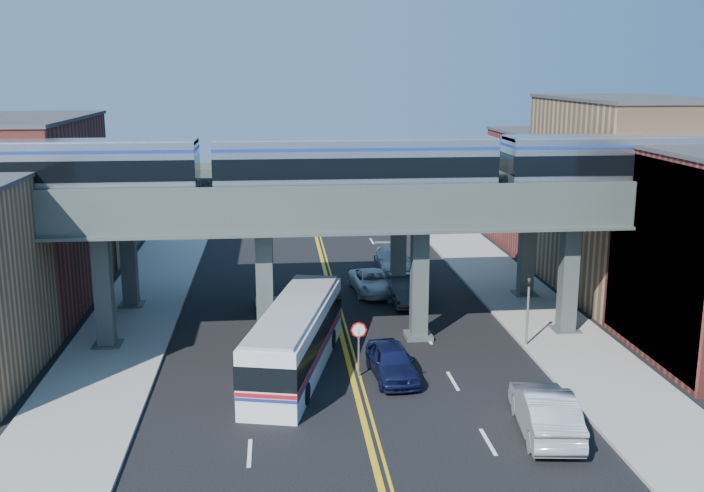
{
  "coord_description": "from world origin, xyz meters",
  "views": [
    {
      "loc": [
        -3.34,
        -30.74,
        13.8
      ],
      "look_at": [
        0.41,
        7.23,
        5.22
      ],
      "focal_mm": 40.0,
      "sensor_mm": 36.0,
      "label": 1
    }
  ],
  "objects_px": {
    "car_lane_b": "(405,289)",
    "transit_train": "(355,166)",
    "transit_bus": "(296,339)",
    "car_lane_c": "(372,282)",
    "stop_sign": "(359,340)",
    "car_parked_curb": "(545,411)",
    "traffic_signal": "(528,304)",
    "car_lane_d": "(394,261)",
    "car_lane_a": "(392,361)"
  },
  "relations": [
    {
      "from": "transit_train",
      "to": "traffic_signal",
      "type": "height_order",
      "value": "transit_train"
    },
    {
      "from": "car_lane_c",
      "to": "car_parked_curb",
      "type": "xyz_separation_m",
      "value": [
        4.24,
        -20.25,
        0.22
      ]
    },
    {
      "from": "traffic_signal",
      "to": "car_lane_c",
      "type": "relative_size",
      "value": 0.82
    },
    {
      "from": "transit_bus",
      "to": "car_lane_c",
      "type": "xyz_separation_m",
      "value": [
        5.19,
        12.81,
        -0.85
      ]
    },
    {
      "from": "car_lane_b",
      "to": "transit_bus",
      "type": "bearing_deg",
      "value": -123.89
    },
    {
      "from": "car_lane_d",
      "to": "transit_bus",
      "type": "bearing_deg",
      "value": -112.72
    },
    {
      "from": "transit_train",
      "to": "traffic_signal",
      "type": "distance_m",
      "value": 11.12
    },
    {
      "from": "transit_train",
      "to": "stop_sign",
      "type": "bearing_deg",
      "value": -93.96
    },
    {
      "from": "stop_sign",
      "to": "car_lane_a",
      "type": "relative_size",
      "value": 0.57
    },
    {
      "from": "stop_sign",
      "to": "car_parked_curb",
      "type": "bearing_deg",
      "value": -44.45
    },
    {
      "from": "stop_sign",
      "to": "car_parked_curb",
      "type": "height_order",
      "value": "stop_sign"
    },
    {
      "from": "car_lane_c",
      "to": "transit_train",
      "type": "bearing_deg",
      "value": -108.03
    },
    {
      "from": "transit_bus",
      "to": "car_parked_curb",
      "type": "distance_m",
      "value": 12.04
    },
    {
      "from": "transit_train",
      "to": "car_lane_d",
      "type": "distance_m",
      "value": 16.44
    },
    {
      "from": "car_parked_curb",
      "to": "car_lane_b",
      "type": "bearing_deg",
      "value": -74.99
    },
    {
      "from": "transit_train",
      "to": "car_parked_curb",
      "type": "height_order",
      "value": "transit_train"
    },
    {
      "from": "stop_sign",
      "to": "car_lane_d",
      "type": "relative_size",
      "value": 0.45
    },
    {
      "from": "traffic_signal",
      "to": "car_lane_d",
      "type": "distance_m",
      "value": 16.28
    },
    {
      "from": "car_lane_b",
      "to": "car_lane_c",
      "type": "height_order",
      "value": "car_lane_b"
    },
    {
      "from": "transit_bus",
      "to": "stop_sign",
      "type": "bearing_deg",
      "value": -95.7
    },
    {
      "from": "car_lane_c",
      "to": "car_lane_d",
      "type": "bearing_deg",
      "value": 60.64
    },
    {
      "from": "car_lane_b",
      "to": "transit_train",
      "type": "bearing_deg",
      "value": -120.25
    },
    {
      "from": "stop_sign",
      "to": "traffic_signal",
      "type": "xyz_separation_m",
      "value": [
        8.9,
        3.0,
        0.54
      ]
    },
    {
      "from": "car_lane_d",
      "to": "car_parked_curb",
      "type": "distance_m",
      "value": 25.14
    },
    {
      "from": "stop_sign",
      "to": "car_lane_b",
      "type": "relative_size",
      "value": 0.53
    },
    {
      "from": "traffic_signal",
      "to": "car_parked_curb",
      "type": "distance_m",
      "value": 9.83
    },
    {
      "from": "transit_train",
      "to": "car_parked_curb",
      "type": "relative_size",
      "value": 7.83
    },
    {
      "from": "transit_bus",
      "to": "traffic_signal",
      "type": "bearing_deg",
      "value": -66.89
    },
    {
      "from": "traffic_signal",
      "to": "car_parked_curb",
      "type": "bearing_deg",
      "value": -103.81
    },
    {
      "from": "traffic_signal",
      "to": "car_lane_c",
      "type": "distance_m",
      "value": 12.74
    },
    {
      "from": "car_lane_a",
      "to": "transit_train",
      "type": "bearing_deg",
      "value": 97.65
    },
    {
      "from": "transit_bus",
      "to": "car_lane_a",
      "type": "xyz_separation_m",
      "value": [
        4.36,
        -1.29,
        -0.76
      ]
    },
    {
      "from": "transit_bus",
      "to": "car_lane_d",
      "type": "height_order",
      "value": "transit_bus"
    },
    {
      "from": "car_lane_d",
      "to": "car_lane_c",
      "type": "bearing_deg",
      "value": -114.15
    },
    {
      "from": "transit_train",
      "to": "car_lane_a",
      "type": "relative_size",
      "value": 9.39
    },
    {
      "from": "car_lane_a",
      "to": "traffic_signal",
      "type": "bearing_deg",
      "value": 19.43
    },
    {
      "from": "transit_train",
      "to": "car_lane_a",
      "type": "height_order",
      "value": "transit_train"
    },
    {
      "from": "traffic_signal",
      "to": "transit_train",
      "type": "bearing_deg",
      "value": 166.84
    },
    {
      "from": "stop_sign",
      "to": "car_lane_c",
      "type": "bearing_deg",
      "value": 80.4
    },
    {
      "from": "car_lane_b",
      "to": "car_lane_c",
      "type": "xyz_separation_m",
      "value": [
        -1.71,
        2.32,
        -0.13
      ]
    },
    {
      "from": "car_lane_b",
      "to": "car_lane_c",
      "type": "relative_size",
      "value": 1.0
    },
    {
      "from": "car_lane_c",
      "to": "car_lane_d",
      "type": "relative_size",
      "value": 0.86
    },
    {
      "from": "transit_train",
      "to": "car_lane_b",
      "type": "distance_m",
      "value": 11.15
    },
    {
      "from": "car_lane_a",
      "to": "car_lane_b",
      "type": "bearing_deg",
      "value": 73.2
    },
    {
      "from": "car_lane_a",
      "to": "car_parked_curb",
      "type": "relative_size",
      "value": 0.83
    },
    {
      "from": "stop_sign",
      "to": "transit_bus",
      "type": "height_order",
      "value": "transit_bus"
    },
    {
      "from": "car_parked_curb",
      "to": "traffic_signal",
      "type": "bearing_deg",
      "value": -96.84
    },
    {
      "from": "car_lane_c",
      "to": "car_lane_d",
      "type": "height_order",
      "value": "car_lane_d"
    },
    {
      "from": "stop_sign",
      "to": "car_lane_b",
      "type": "bearing_deg",
      "value": 70.6
    },
    {
      "from": "car_lane_d",
      "to": "car_lane_b",
      "type": "bearing_deg",
      "value": -93.58
    }
  ]
}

